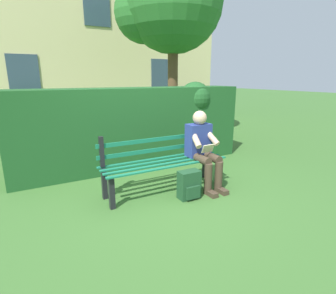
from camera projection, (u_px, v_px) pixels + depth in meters
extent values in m
plane|color=#3D6B2D|center=(165.00, 191.00, 4.10)|extent=(60.00, 60.00, 0.00)
cube|color=black|center=(218.00, 171.00, 4.30)|extent=(0.07, 0.07, 0.45)
cube|color=black|center=(112.00, 193.00, 3.48)|extent=(0.07, 0.07, 0.45)
cube|color=black|center=(205.00, 165.00, 4.60)|extent=(0.07, 0.07, 0.45)
cube|color=black|center=(104.00, 184.00, 3.78)|extent=(0.07, 0.07, 0.45)
cube|color=#197251|center=(158.00, 158.00, 4.17)|extent=(1.93, 0.06, 0.02)
cube|color=#197251|center=(163.00, 161.00, 4.04)|extent=(1.93, 0.06, 0.02)
cube|color=#197251|center=(167.00, 164.00, 3.92)|extent=(1.93, 0.06, 0.02)
cube|color=#197251|center=(172.00, 166.00, 3.79)|extent=(1.93, 0.06, 0.02)
cube|color=black|center=(205.00, 138.00, 4.52)|extent=(0.06, 0.06, 0.44)
cube|color=black|center=(102.00, 152.00, 3.69)|extent=(0.06, 0.06, 0.44)
cube|color=#197251|center=(158.00, 150.00, 4.13)|extent=(1.93, 0.02, 0.06)
cube|color=#197251|center=(158.00, 139.00, 4.08)|extent=(1.93, 0.02, 0.06)
cube|color=navy|center=(198.00, 140.00, 4.21)|extent=(0.38, 0.22, 0.52)
sphere|color=#D8AD8C|center=(200.00, 118.00, 4.11)|extent=(0.22, 0.22, 0.22)
cylinder|color=#473828|center=(211.00, 157.00, 4.14)|extent=(0.13, 0.42, 0.13)
cylinder|color=#473828|center=(200.00, 159.00, 4.05)|extent=(0.13, 0.42, 0.13)
cylinder|color=#473828|center=(219.00, 176.00, 4.03)|extent=(0.12, 0.12, 0.47)
cylinder|color=#473828|center=(208.00, 179.00, 3.94)|extent=(0.12, 0.12, 0.47)
cube|color=#473828|center=(221.00, 191.00, 4.01)|extent=(0.10, 0.24, 0.07)
cube|color=#473828|center=(211.00, 193.00, 3.92)|extent=(0.10, 0.24, 0.07)
cylinder|color=#D8AD8C|center=(211.00, 137.00, 4.15)|extent=(0.14, 0.32, 0.26)
cylinder|color=#D8AD8C|center=(196.00, 139.00, 4.01)|extent=(0.14, 0.32, 0.26)
cube|color=beige|center=(208.00, 148.00, 4.01)|extent=(0.20, 0.07, 0.13)
cube|color=#1E5123|center=(134.00, 127.00, 5.15)|extent=(4.46, 0.74, 1.51)
sphere|color=#1E5123|center=(195.00, 98.00, 5.54)|extent=(0.66, 0.66, 0.66)
sphere|color=#1E5123|center=(72.00, 107.00, 4.58)|extent=(0.59, 0.59, 0.59)
cylinder|color=brown|center=(173.00, 86.00, 7.51)|extent=(0.28, 0.28, 2.91)
sphere|color=#2D702D|center=(173.00, 1.00, 6.96)|extent=(2.65, 2.65, 2.65)
sphere|color=#2D702D|center=(144.00, 13.00, 7.05)|extent=(1.59, 1.59, 1.59)
cube|color=beige|center=(89.00, 37.00, 10.28)|extent=(9.78, 2.75, 6.44)
cube|color=#334756|center=(162.00, 75.00, 10.60)|extent=(0.90, 0.04, 1.20)
cube|color=#334756|center=(24.00, 74.00, 8.33)|extent=(0.90, 0.04, 1.20)
cube|color=#334756|center=(97.00, 7.00, 8.90)|extent=(0.90, 0.04, 1.20)
cube|color=#1E4728|center=(189.00, 185.00, 3.80)|extent=(0.31, 0.18, 0.41)
cube|color=#1E4728|center=(193.00, 193.00, 3.73)|extent=(0.22, 0.04, 0.18)
cylinder|color=#1E4728|center=(191.00, 180.00, 3.93)|extent=(0.04, 0.04, 0.25)
cylinder|color=#1E4728|center=(180.00, 182.00, 3.84)|extent=(0.04, 0.04, 0.25)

